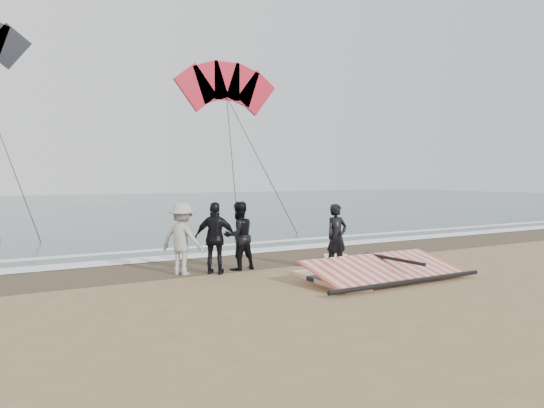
{
  "coord_description": "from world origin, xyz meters",
  "views": [
    {
      "loc": [
        -6.78,
        -8.02,
        2.27
      ],
      "look_at": [
        -0.24,
        3.0,
        1.6
      ],
      "focal_mm": 35.0,
      "sensor_mm": 36.0,
      "label": 1
    }
  ],
  "objects": [
    {
      "name": "man_main",
      "position": [
        1.07,
        2.15,
        0.8
      ],
      "size": [
        0.6,
        0.41,
        1.61
      ],
      "primitive_type": "imported",
      "rotation": [
        0.0,
        0.0,
        0.04
      ],
      "color": "black",
      "rests_on": "ground"
    },
    {
      "name": "foam_far",
      "position": [
        0.0,
        7.6,
        0.03
      ],
      "size": [
        120.0,
        0.45,
        0.01
      ],
      "primitive_type": "cube",
      "color": "white",
      "rests_on": "sea"
    },
    {
      "name": "ground",
      "position": [
        0.0,
        0.0,
        0.0
      ],
      "size": [
        120.0,
        120.0,
        0.0
      ],
      "primitive_type": "plane",
      "color": "#8C704C",
      "rests_on": "ground"
    },
    {
      "name": "sail_rig",
      "position": [
        1.08,
        0.72,
        0.19
      ],
      "size": [
        4.16,
        1.81,
        0.49
      ],
      "color": "black",
      "rests_on": "ground"
    },
    {
      "name": "wet_sand",
      "position": [
        0.0,
        4.5,
        0.01
      ],
      "size": [
        120.0,
        2.8,
        0.01
      ],
      "primitive_type": "cube",
      "color": "#4C3D2B",
      "rests_on": "ground"
    },
    {
      "name": "kite_red",
      "position": [
        5.57,
        17.5,
        6.81
      ],
      "size": [
        6.34,
        4.37,
        10.73
      ],
      "color": "red",
      "rests_on": "ground"
    },
    {
      "name": "board_white",
      "position": [
        0.02,
        1.04,
        0.05
      ],
      "size": [
        0.85,
        2.32,
        0.09
      ],
      "primitive_type": "cube",
      "rotation": [
        0.0,
        0.0,
        -0.09
      ],
      "color": "silver",
      "rests_on": "ground"
    },
    {
      "name": "sea",
      "position": [
        0.0,
        33.0,
        0.01
      ],
      "size": [
        120.0,
        54.0,
        0.02
      ],
      "primitive_type": "cube",
      "color": "#233838",
      "rests_on": "ground"
    },
    {
      "name": "foam_near",
      "position": [
        0.0,
        5.9,
        0.03
      ],
      "size": [
        120.0,
        0.9,
        0.01
      ],
      "primitive_type": "cube",
      "color": "white",
      "rests_on": "sea"
    },
    {
      "name": "trio_cluster",
      "position": [
        -1.75,
        3.34,
        0.83
      ],
      "size": [
        2.4,
        1.36,
        1.68
      ],
      "color": "black",
      "rests_on": "ground"
    },
    {
      "name": "board_cream",
      "position": [
        1.62,
        2.73,
        0.05
      ],
      "size": [
        1.84,
        2.39,
        0.1
      ],
      "primitive_type": "cube",
      "rotation": [
        0.0,
        0.0,
        -0.56
      ],
      "color": "silver",
      "rests_on": "ground"
    }
  ]
}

